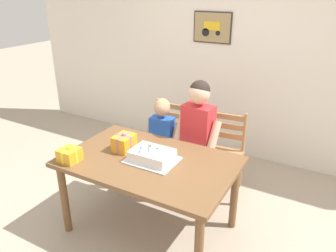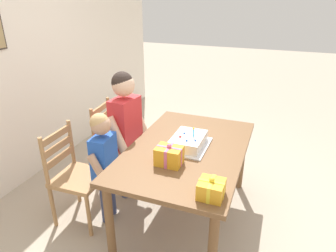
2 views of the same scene
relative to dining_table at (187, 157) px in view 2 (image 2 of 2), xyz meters
The scene contains 10 objects.
ground_plane 0.66m from the dining_table, ahead, with size 20.00×20.00×0.00m, color tan.
back_wall 2.06m from the dining_table, 90.02° to the left, with size 6.40×0.11×2.60m.
dining_table is the anchor object (origin of this frame).
birthday_cake 0.14m from the dining_table, ahead, with size 0.44×0.34×0.19m.
gift_box_red_large 0.35m from the dining_table, behind, with size 0.17×0.21×0.18m.
gift_box_beside_cake 0.71m from the dining_table, 149.39° to the right, with size 0.17×0.17×0.15m.
chair_left 1.04m from the dining_table, 110.77° to the left, with size 0.43×0.43×0.92m.
chair_right 1.04m from the dining_table, 69.50° to the left, with size 0.46×0.46×0.92m.
child_older 0.72m from the dining_table, 76.93° to the left, with size 0.50×0.30×1.34m.
child_younger 0.74m from the dining_table, 111.08° to the left, with size 0.40×0.24×1.08m.
Camera 2 is at (-2.24, -0.68, 2.01)m, focal length 32.22 mm.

